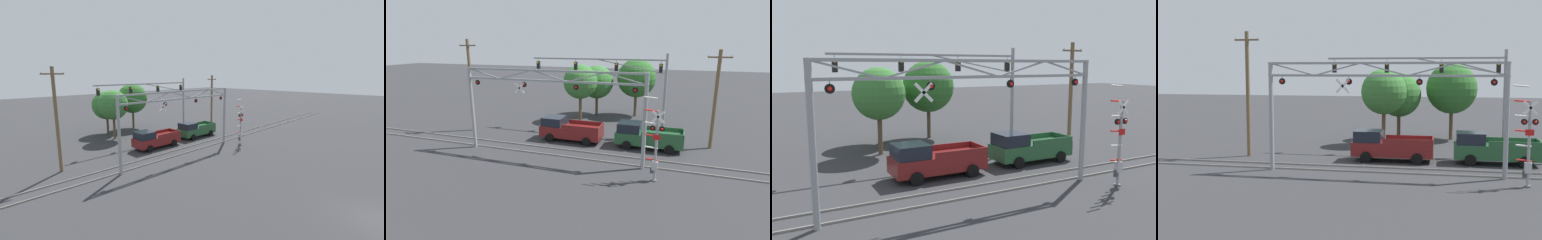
% 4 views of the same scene
% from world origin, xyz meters
% --- Properties ---
extents(rail_track_near, '(80.00, 0.08, 0.10)m').
position_xyz_m(rail_track_near, '(0.00, 17.21, 0.05)').
color(rail_track_near, gray).
rests_on(rail_track_near, ground_plane).
extents(rail_track_far, '(80.00, 0.08, 0.10)m').
position_xyz_m(rail_track_far, '(0.00, 18.65, 0.05)').
color(rail_track_far, gray).
rests_on(rail_track_far, ground_plane).
extents(crossing_gantry, '(14.22, 0.29, 6.67)m').
position_xyz_m(crossing_gantry, '(-0.01, 16.93, 4.55)').
color(crossing_gantry, gray).
rests_on(crossing_gantry, ground_plane).
extents(crossing_signal_mast, '(1.33, 0.35, 5.45)m').
position_xyz_m(crossing_signal_mast, '(7.88, 15.21, 2.23)').
color(crossing_signal_mast, gray).
rests_on(crossing_signal_mast, ground_plane).
extents(traffic_signal_span, '(13.19, 0.39, 7.66)m').
position_xyz_m(traffic_signal_span, '(4.24, 24.90, 5.44)').
color(traffic_signal_span, gray).
rests_on(traffic_signal_span, ground_plane).
extents(pickup_truck_lead, '(5.49, 2.31, 2.08)m').
position_xyz_m(pickup_truck_lead, '(-0.18, 21.23, 1.00)').
color(pickup_truck_lead, maroon).
rests_on(pickup_truck_lead, ground_plane).
extents(pickup_truck_following, '(5.47, 2.31, 2.08)m').
position_xyz_m(pickup_truck_following, '(6.65, 21.44, 1.00)').
color(pickup_truck_following, '#23512D').
rests_on(pickup_truck_following, ground_plane).
extents(utility_pole_left, '(1.80, 0.28, 8.91)m').
position_xyz_m(utility_pole_left, '(-10.29, 21.14, 4.60)').
color(utility_pole_left, brown).
rests_on(utility_pole_left, ground_plane).
extents(background_tree_beyond_span, '(3.95, 3.95, 5.96)m').
position_xyz_m(background_tree_beyond_span, '(-0.49, 31.74, 3.98)').
color(background_tree_beyond_span, brown).
rests_on(background_tree_beyond_span, ground_plane).
extents(background_tree_far_left_verge, '(4.49, 4.49, 6.80)m').
position_xyz_m(background_tree_far_left_verge, '(4.11, 32.39, 4.55)').
color(background_tree_far_left_verge, brown).
rests_on(background_tree_far_left_verge, ground_plane).
extents(background_tree_far_right_verge, '(3.76, 3.76, 6.29)m').
position_xyz_m(background_tree_far_right_verge, '(-1.40, 28.16, 4.40)').
color(background_tree_far_right_verge, brown).
rests_on(background_tree_far_right_verge, ground_plane).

